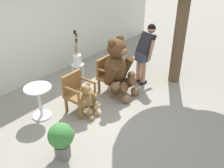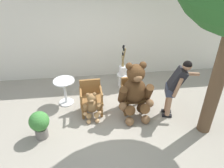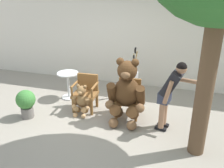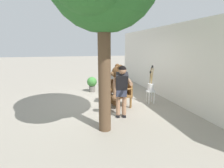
# 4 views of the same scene
# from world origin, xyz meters

# --- Properties ---
(ground_plane) EXTENTS (60.00, 60.00, 0.00)m
(ground_plane) POSITION_xyz_m (0.00, 0.00, 0.00)
(ground_plane) COLOR gray
(back_wall) EXTENTS (10.00, 0.16, 2.80)m
(back_wall) POSITION_xyz_m (0.00, 2.40, 1.40)
(back_wall) COLOR silver
(back_wall) RESTS_ON ground
(wooden_chair_left) EXTENTS (0.58, 0.54, 0.86)m
(wooden_chair_left) POSITION_xyz_m (-0.53, 0.45, 0.46)
(wooden_chair_left) COLOR brown
(wooden_chair_left) RESTS_ON ground
(wooden_chair_right) EXTENTS (0.58, 0.54, 0.86)m
(wooden_chair_right) POSITION_xyz_m (0.53, 0.45, 0.46)
(wooden_chair_right) COLOR brown
(wooden_chair_right) RESTS_ON ground
(teddy_bear_large) EXTENTS (0.87, 0.83, 1.45)m
(teddy_bear_large) POSITION_xyz_m (0.54, 0.19, 0.71)
(teddy_bear_large) COLOR #4C3019
(teddy_bear_large) RESTS_ON ground
(teddy_bear_small) EXTENTS (0.44, 0.42, 0.74)m
(teddy_bear_small) POSITION_xyz_m (-0.53, 0.17, 0.36)
(teddy_bear_small) COLOR olive
(teddy_bear_small) RESTS_ON ground
(person_visitor) EXTENTS (0.83, 0.48, 1.54)m
(person_visitor) POSITION_xyz_m (1.47, 0.06, 0.91)
(person_visitor) COLOR black
(person_visitor) RESTS_ON ground
(white_stool) EXTENTS (0.34, 0.34, 0.46)m
(white_stool) POSITION_xyz_m (0.45, 1.48, 0.36)
(white_stool) COLOR white
(white_stool) RESTS_ON ground
(brush_bucket) EXTENTS (0.22, 0.22, 0.92)m
(brush_bucket) POSITION_xyz_m (0.45, 1.48, 0.65)
(brush_bucket) COLOR white
(brush_bucket) RESTS_ON white_stool
(round_side_table) EXTENTS (0.56, 0.56, 0.72)m
(round_side_table) POSITION_xyz_m (-1.21, 0.89, 0.45)
(round_side_table) COLOR silver
(round_side_table) RESTS_ON ground
(potted_plant) EXTENTS (0.44, 0.44, 0.68)m
(potted_plant) POSITION_xyz_m (-1.69, -0.34, 0.40)
(potted_plant) COLOR slate
(potted_plant) RESTS_ON ground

